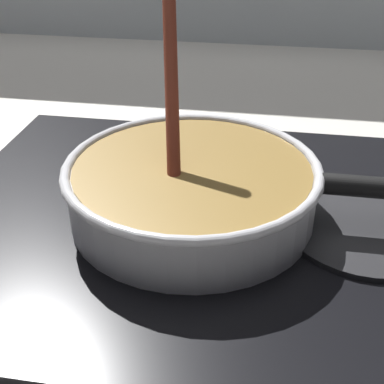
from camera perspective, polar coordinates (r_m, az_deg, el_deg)
ground at (r=0.59m, az=-10.09°, el=-6.82°), size 2.40×1.60×0.04m
hob_plate at (r=0.59m, az=-0.00°, el=-2.93°), size 0.56×0.48×0.01m
burner_ring at (r=0.59m, az=-0.00°, el=-2.11°), size 0.16×0.16×0.01m
spare_burner at (r=0.59m, az=17.81°, el=-3.68°), size 0.17×0.17×0.01m
cooking_pan at (r=0.57m, az=0.17°, el=0.48°), size 0.43×0.27×0.29m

